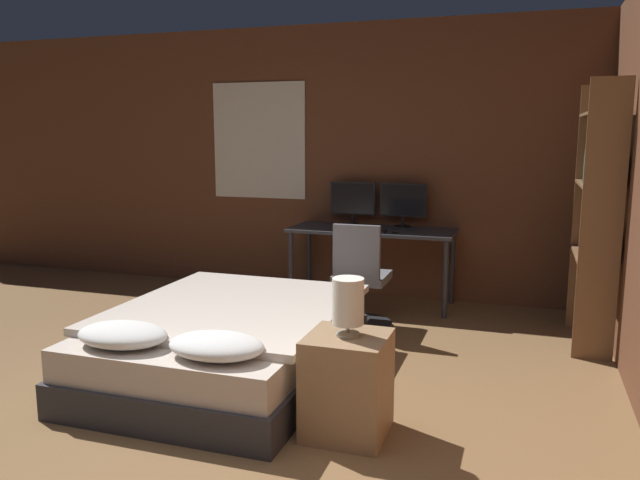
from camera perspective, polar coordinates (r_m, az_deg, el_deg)
wall_back at (r=6.27m, az=5.51°, el=7.12°), size 12.00×0.08×2.70m
bed at (r=4.32m, az=-8.50°, el=-9.21°), size 1.49×1.97×0.55m
nightstand at (r=3.49m, az=2.51°, el=-13.10°), size 0.43×0.43×0.56m
bedside_lamp at (r=3.33m, az=2.57°, el=-5.72°), size 0.17×0.17×0.32m
desk at (r=5.97m, az=4.79°, el=0.21°), size 1.57×0.62×0.74m
monitor_left at (r=6.19m, az=3.00°, el=3.64°), size 0.46×0.16×0.42m
monitor_right at (r=6.07m, az=7.62°, el=3.45°), size 0.46×0.16×0.42m
keyboard at (r=5.76m, az=4.32°, el=0.83°), size 0.35×0.13×0.02m
computer_mouse at (r=5.70m, az=6.90°, el=0.78°), size 0.07×0.05×0.04m
office_chair at (r=5.27m, az=3.73°, el=-4.30°), size 0.52×0.52×0.90m
bookshelf at (r=5.12m, az=24.10°, el=3.15°), size 0.28×0.81×2.02m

